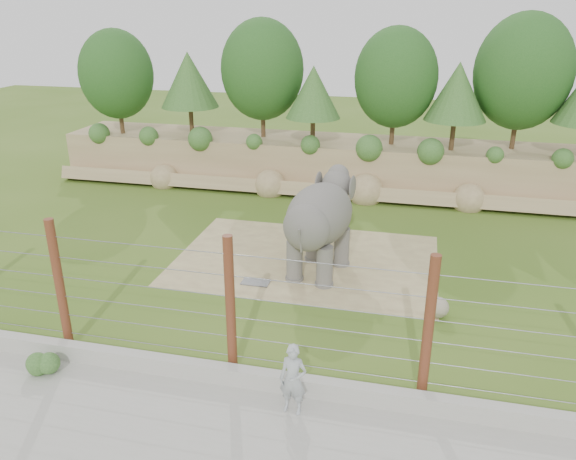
% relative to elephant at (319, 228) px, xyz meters
% --- Properties ---
extents(ground, '(90.00, 90.00, 0.00)m').
position_rel_elephant_xyz_m(ground, '(-1.16, -2.03, -1.77)').
color(ground, '#3F631A').
rests_on(ground, ground).
extents(back_embankment, '(30.00, 5.52, 8.77)m').
position_rel_elephant_xyz_m(back_embankment, '(-0.57, 10.64, 2.20)').
color(back_embankment, '#947B53').
rests_on(back_embankment, ground).
extents(dirt_patch, '(10.00, 7.00, 0.02)m').
position_rel_elephant_xyz_m(dirt_patch, '(-0.66, 0.97, -1.76)').
color(dirt_patch, '#9E875D').
rests_on(dirt_patch, ground).
extents(drain_grate, '(1.00, 0.60, 0.03)m').
position_rel_elephant_xyz_m(drain_grate, '(-2.03, -1.38, -1.73)').
color(drain_grate, '#262628').
rests_on(drain_grate, dirt_patch).
extents(elephant, '(2.62, 4.63, 3.54)m').
position_rel_elephant_xyz_m(elephant, '(0.00, 0.00, 0.00)').
color(elephant, '#625E57').
rests_on(elephant, ground).
extents(stone_ball, '(0.67, 0.67, 0.67)m').
position_rel_elephant_xyz_m(stone_ball, '(4.29, -2.33, -1.41)').
color(stone_ball, gray).
rests_on(stone_ball, dirt_patch).
extents(retaining_wall, '(26.00, 0.35, 0.50)m').
position_rel_elephant_xyz_m(retaining_wall, '(-1.16, -7.03, -1.52)').
color(retaining_wall, '#A5A49A').
rests_on(retaining_wall, ground).
extents(walkway, '(26.00, 4.00, 0.01)m').
position_rel_elephant_xyz_m(walkway, '(-1.16, -9.03, -1.76)').
color(walkway, '#A5A49A').
rests_on(walkway, ground).
extents(barrier_fence, '(20.26, 0.26, 4.00)m').
position_rel_elephant_xyz_m(barrier_fence, '(-1.16, -6.53, 0.23)').
color(barrier_fence, '#612C17').
rests_on(barrier_fence, ground).
extents(walkway_shrub, '(0.60, 0.60, 0.60)m').
position_rel_elephant_xyz_m(walkway_shrub, '(-6.03, -7.83, -1.46)').
color(walkway_shrub, '#2F5A24').
rests_on(walkway_shrub, walkway).
extents(zookeeper, '(0.71, 0.50, 1.86)m').
position_rel_elephant_xyz_m(zookeeper, '(0.79, -7.74, -0.83)').
color(zookeeper, '#A4A9AE').
rests_on(zookeeper, walkway).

